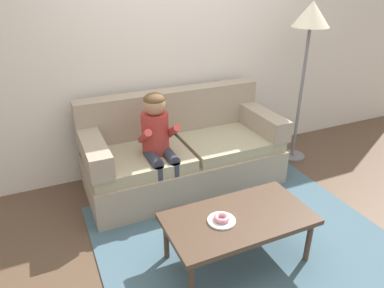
# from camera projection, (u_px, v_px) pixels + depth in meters

# --- Properties ---
(ground) EXTENTS (10.00, 10.00, 0.00)m
(ground) POSITION_uv_depth(u_px,v_px,m) (230.00, 224.00, 3.24)
(ground) COLOR brown
(wall_back) EXTENTS (8.00, 0.10, 2.80)m
(wall_back) POSITION_uv_depth(u_px,v_px,m) (170.00, 43.00, 3.78)
(wall_back) COLOR silver
(wall_back) RESTS_ON ground
(area_rug) EXTENTS (2.40, 2.08, 0.01)m
(area_rug) POSITION_uv_depth(u_px,v_px,m) (244.00, 240.00, 3.03)
(area_rug) COLOR #476675
(area_rug) RESTS_ON ground
(couch) EXTENTS (2.02, 0.90, 0.96)m
(couch) POSITION_uv_depth(u_px,v_px,m) (182.00, 154.00, 3.75)
(couch) COLOR tan
(couch) RESTS_ON ground
(coffee_table) EXTENTS (1.12, 0.60, 0.42)m
(coffee_table) POSITION_uv_depth(u_px,v_px,m) (238.00, 221.00, 2.68)
(coffee_table) COLOR #4C3828
(coffee_table) RESTS_ON ground
(person_child) EXTENTS (0.34, 0.58, 1.10)m
(person_child) POSITION_uv_depth(u_px,v_px,m) (158.00, 139.00, 3.31)
(person_child) COLOR #AD3833
(person_child) RESTS_ON ground
(plate) EXTENTS (0.21, 0.21, 0.01)m
(plate) POSITION_uv_depth(u_px,v_px,m) (221.00, 221.00, 2.60)
(plate) COLOR white
(plate) RESTS_ON coffee_table
(donut) EXTENTS (0.17, 0.17, 0.04)m
(donut) POSITION_uv_depth(u_px,v_px,m) (222.00, 218.00, 2.59)
(donut) COLOR pink
(donut) RESTS_ON plate
(toy_controller) EXTENTS (0.23, 0.09, 0.05)m
(toy_controller) POSITION_uv_depth(u_px,v_px,m) (258.00, 215.00, 3.32)
(toy_controller) COLOR blue
(toy_controller) RESTS_ON ground
(floor_lamp) EXTENTS (0.40, 0.40, 1.82)m
(floor_lamp) POSITION_uv_depth(u_px,v_px,m) (310.00, 28.00, 3.74)
(floor_lamp) COLOR slate
(floor_lamp) RESTS_ON ground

